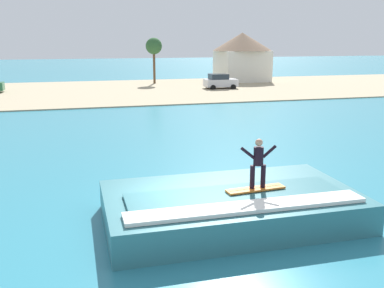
# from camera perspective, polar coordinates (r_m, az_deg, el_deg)

# --- Properties ---
(ground_plane) EXTENTS (260.00, 260.00, 0.00)m
(ground_plane) POSITION_cam_1_polar(r_m,az_deg,el_deg) (14.77, -2.83, -10.10)
(ground_plane) COLOR teal
(wave_crest) EXTENTS (8.23, 4.74, 1.12)m
(wave_crest) POSITION_cam_1_polar(r_m,az_deg,el_deg) (14.70, 5.10, -8.02)
(wave_crest) COLOR #316E77
(wave_crest) RESTS_ON ground_plane
(surfboard) EXTENTS (2.03, 0.63, 0.06)m
(surfboard) POSITION_cam_1_polar(r_m,az_deg,el_deg) (14.50, 8.26, -5.80)
(surfboard) COLOR orange
(surfboard) RESTS_ON wave_crest
(surfer) EXTENTS (1.24, 0.32, 1.64)m
(surfer) POSITION_cam_1_polar(r_m,az_deg,el_deg) (14.27, 8.61, -2.16)
(surfer) COLOR black
(surfer) RESTS_ON surfboard
(shoreline_bank) EXTENTS (120.00, 25.48, 0.11)m
(shoreline_bank) POSITION_cam_1_polar(r_m,az_deg,el_deg) (52.12, -11.89, 6.72)
(shoreline_bank) COLOR tan
(shoreline_bank) RESTS_ON ground_plane
(car_far_shore) EXTENTS (3.90, 2.27, 1.86)m
(car_far_shore) POSITION_cam_1_polar(r_m,az_deg,el_deg) (53.66, 3.67, 8.12)
(car_far_shore) COLOR silver
(car_far_shore) RESTS_ON ground_plane
(house_gabled_white) EXTENTS (8.35, 8.35, 6.83)m
(house_gabled_white) POSITION_cam_1_polar(r_m,az_deg,el_deg) (63.86, 6.51, 11.48)
(house_gabled_white) COLOR silver
(house_gabled_white) RESTS_ON ground_plane
(tree_tall_bare) EXTENTS (2.17, 2.17, 6.12)m
(tree_tall_bare) POSITION_cam_1_polar(r_m,az_deg,el_deg) (59.67, -4.98, 12.46)
(tree_tall_bare) COLOR brown
(tree_tall_bare) RESTS_ON ground_plane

